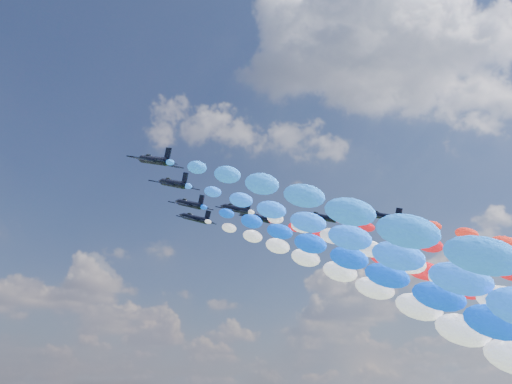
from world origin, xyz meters
TOP-DOWN VIEW (x-y plane):
  - jet_0 at (-30.22, -5.37)m, footprint 9.92×13.39m
  - trail_0 at (-30.22, -62.63)m, footprint 5.89×109.98m
  - jet_1 at (-20.35, 4.15)m, footprint 10.55×13.84m
  - trail_1 at (-20.35, -53.11)m, footprint 5.89×109.98m
  - jet_2 at (-9.51, 14.76)m, footprint 10.17×13.57m
  - trail_2 at (-9.51, -42.50)m, footprint 5.89×109.98m
  - jet_3 at (0.65, 11.80)m, footprint 10.30×13.66m
  - trail_3 at (0.65, -45.46)m, footprint 5.89×109.98m
  - jet_4 at (-1.53, 24.49)m, footprint 10.55×13.84m
  - trail_4 at (-1.53, -32.77)m, footprint 5.89×109.98m
  - jet_5 at (9.18, 14.92)m, footprint 10.20×13.59m
  - trail_5 at (9.18, -42.34)m, footprint 5.89×109.98m
  - jet_6 at (20.60, 5.25)m, footprint 9.97×13.42m
  - jet_7 at (30.77, -4.29)m, footprint 10.10×13.52m

SIDE VIEW (x-z plane):
  - trail_0 at x=-30.22m, z-range 47.23..102.20m
  - trail_1 at x=-20.35m, z-range 47.23..102.20m
  - trail_2 at x=-9.51m, z-range 47.23..102.20m
  - trail_3 at x=0.65m, z-range 47.23..102.20m
  - trail_4 at x=-1.53m, z-range 47.23..102.20m
  - trail_5 at x=9.18m, z-range 47.23..102.20m
  - jet_0 at x=-30.22m, z-range 97.58..104.43m
  - jet_1 at x=-20.35m, z-range 97.58..104.43m
  - jet_2 at x=-9.51m, z-range 97.58..104.43m
  - jet_3 at x=0.65m, z-range 97.58..104.43m
  - jet_4 at x=-1.53m, z-range 97.58..104.43m
  - jet_5 at x=9.18m, z-range 97.58..104.43m
  - jet_6 at x=20.60m, z-range 97.58..104.43m
  - jet_7 at x=30.77m, z-range 97.58..104.43m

